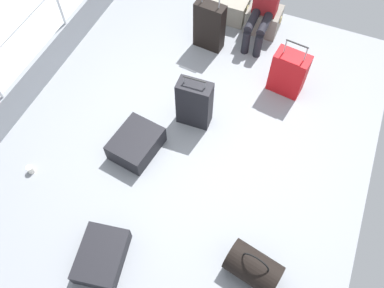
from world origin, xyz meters
The scene contains 13 objects.
ground_plane centered at (0.00, 0.00, -0.03)m, with size 4.40×5.20×0.06m, color gray.
gunwale_port centered at (-2.17, 0.00, 0.23)m, with size 0.06×5.20×0.45m, color gray.
railing_port centered at (-2.17, 0.00, 0.78)m, with size 0.04×4.20×1.02m.
cargo_crate_0 centered at (-0.30, 2.19, 0.17)m, with size 0.58×0.38×0.34m.
cargo_crate_1 centered at (0.26, 2.13, 0.18)m, with size 0.52×0.40×0.36m.
passenger_seated centered at (0.26, 1.95, 0.55)m, with size 0.34×0.66×1.06m.
suitcase_0 centered at (0.88, 1.13, 0.31)m, with size 0.47×0.31×0.83m.
suitcase_1 centered at (-0.52, -0.50, 0.13)m, with size 0.56×0.66×0.26m.
suitcase_2 centered at (-0.04, 0.18, 0.34)m, with size 0.43×0.24×0.79m.
suitcase_3 centered at (-0.24, -1.85, 0.10)m, with size 0.55×0.67×0.20m.
suitcase_4 centered at (-0.36, 1.50, 0.36)m, with size 0.43×0.23×0.91m.
duffel_bag centered at (1.24, -1.37, 0.17)m, with size 0.59×0.44×0.49m.
paper_cup centered at (-1.54, -1.26, 0.05)m, with size 0.08×0.08×0.10m, color white.
Camera 1 is at (1.05, -2.52, 4.13)m, focal length 36.52 mm.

